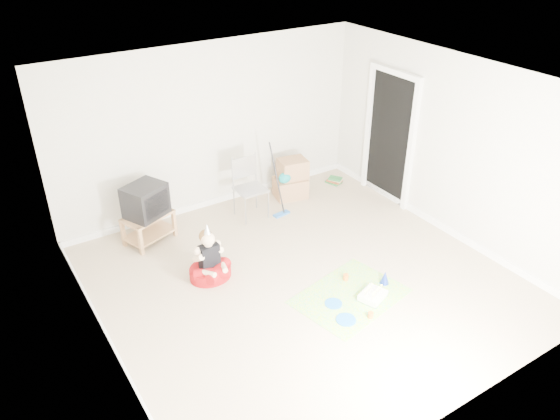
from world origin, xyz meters
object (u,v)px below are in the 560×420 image
crt_tv (145,201)px  folding_chair (251,189)px  cardboard_boxes (291,179)px  seated_woman (210,266)px  birthday_cake (373,296)px  tv_stand (149,225)px

crt_tv → folding_chair: size_ratio=0.55×
cardboard_boxes → seated_woman: size_ratio=0.80×
crt_tv → birthday_cake: crt_tv is taller
folding_chair → birthday_cake: 2.63m
cardboard_boxes → birthday_cake: 2.88m
folding_chair → cardboard_boxes: (0.89, 0.22, -0.16)m
cardboard_boxes → birthday_cake: size_ratio=1.65×
tv_stand → folding_chair: folding_chair is taller
folding_chair → seated_woman: folding_chair is taller
folding_chair → cardboard_boxes: bearing=13.8°
tv_stand → seated_woman: bearing=-74.7°
tv_stand → birthday_cake: (1.84, -2.76, -0.21)m
crt_tv → seated_woman: crt_tv is taller
cardboard_boxes → seated_woman: (-2.13, -1.30, -0.14)m
tv_stand → folding_chair: 1.61m
cardboard_boxes → birthday_cake: cardboard_boxes is taller
folding_chair → crt_tv: bearing=173.5°
tv_stand → birthday_cake: tv_stand is taller
folding_chair → cardboard_boxes: 0.93m
tv_stand → crt_tv: crt_tv is taller
tv_stand → birthday_cake: bearing=-56.4°
crt_tv → cardboard_boxes: crt_tv is taller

